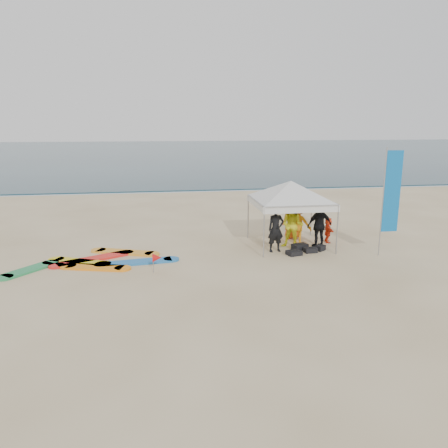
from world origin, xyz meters
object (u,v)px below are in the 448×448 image
person_black_a (276,229)px  person_orange_a (298,223)px  person_seated (328,230)px  canopy_tent (291,181)px  marker_pennant (157,258)px  surfboard_spread (97,261)px  feather_flag (391,193)px  person_black_b (319,225)px  person_orange_b (293,219)px  person_yellow (293,226)px

person_black_a → person_orange_a: size_ratio=1.06×
person_seated → canopy_tent: 2.62m
marker_pennant → surfboard_spread: marker_pennant is taller
surfboard_spread → person_orange_a: bearing=9.9°
person_seated → surfboard_spread: person_seated is taller
surfboard_spread → person_black_a: bearing=3.1°
feather_flag → person_orange_a: bearing=142.8°
person_black_b → person_orange_b: size_ratio=1.05×
person_seated → feather_flag: (1.42, -1.98, 1.76)m
marker_pennant → person_orange_b: bearing=31.9°
person_black_a → marker_pennant: person_black_a is taller
canopy_tent → marker_pennant: size_ratio=6.00×
person_yellow → canopy_tent: bearing=122.6°
person_orange_b → feather_flag: 4.08m
feather_flag → marker_pennant: feather_flag is taller
person_seated → feather_flag: 3.01m
person_orange_a → surfboard_spread: 7.69m
canopy_tent → surfboard_spread: bearing=-171.7°
person_yellow → person_orange_b: size_ratio=1.06×
surfboard_spread → feather_flag: bearing=-3.9°
person_orange_b → canopy_tent: bearing=78.0°
person_black_a → person_orange_a: person_black_a is taller
surfboard_spread → person_orange_b: bearing=15.3°
person_yellow → canopy_tent: 1.67m
person_orange_a → person_seated: 1.26m
person_black_a → person_orange_b: person_black_a is taller
marker_pennant → person_black_a: bearing=21.6°
surfboard_spread → person_yellow: bearing=5.8°
person_orange_b → canopy_tent: 2.02m
marker_pennant → person_black_b: bearing=18.0°
person_orange_a → feather_flag: 3.63m
person_orange_b → person_seated: person_orange_b is taller
person_orange_a → marker_pennant: bearing=50.1°
canopy_tent → marker_pennant: (-5.08, -2.42, -2.02)m
person_black_b → marker_pennant: size_ratio=2.71×
person_yellow → canopy_tent: (-0.01, 0.32, 1.64)m
person_black_b → marker_pennant: bearing=9.2°
person_black_b → feather_flag: size_ratio=0.45×
person_black_b → person_yellow: bearing=-14.7°
person_seated → marker_pennant: (-6.74, -2.65, -0.01)m
person_seated → canopy_tent: bearing=109.8°
person_orange_b → person_black_b: bearing=123.7°
person_orange_a → person_orange_b: (0.01, 0.75, 0.02)m
feather_flag → surfboard_spread: (-10.19, 0.70, -2.23)m
feather_flag → surfboard_spread: size_ratio=0.72×
canopy_tent → feather_flag: feather_flag is taller
person_orange_a → person_seated: bearing=-157.5°
feather_flag → marker_pennant: bearing=-175.3°
canopy_tent → marker_pennant: canopy_tent is taller
person_black_b → person_seated: 0.98m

